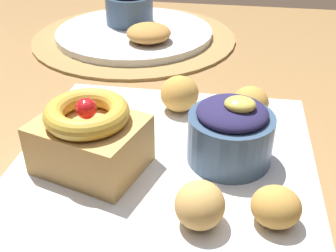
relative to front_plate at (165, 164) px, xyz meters
name	(u,v)px	position (x,y,z in m)	size (l,w,h in m)	color
dining_table	(136,156)	(-0.07, 0.15, -0.11)	(1.20, 0.93, 0.73)	olive
woven_placemat	(135,37)	(-0.12, 0.37, 0.00)	(0.37, 0.37, 0.01)	#997A47
front_plate	(165,164)	(0.00, 0.00, 0.00)	(0.31, 0.31, 0.01)	white
cake_slice	(90,137)	(-0.07, -0.02, 0.04)	(0.12, 0.10, 0.08)	tan
berry_ramekin	(231,132)	(0.06, 0.01, 0.04)	(0.09, 0.09, 0.07)	#3D5675
fritter_front	(200,205)	(0.04, -0.08, 0.03)	(0.04, 0.04, 0.04)	tan
fritter_middle	(180,94)	(0.00, 0.11, 0.03)	(0.05, 0.05, 0.04)	gold
fritter_back	(250,103)	(0.09, 0.10, 0.03)	(0.04, 0.04, 0.04)	gold
fritter_extra	(276,207)	(0.11, -0.07, 0.02)	(0.04, 0.04, 0.03)	gold
back_plate	(134,33)	(-0.12, 0.37, 0.01)	(0.28, 0.28, 0.01)	white
back_ramekin	(129,6)	(-0.14, 0.40, 0.04)	(0.09, 0.09, 0.07)	#3D5675
back_pastry	(149,33)	(-0.08, 0.32, 0.03)	(0.07, 0.07, 0.03)	#B77F3D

